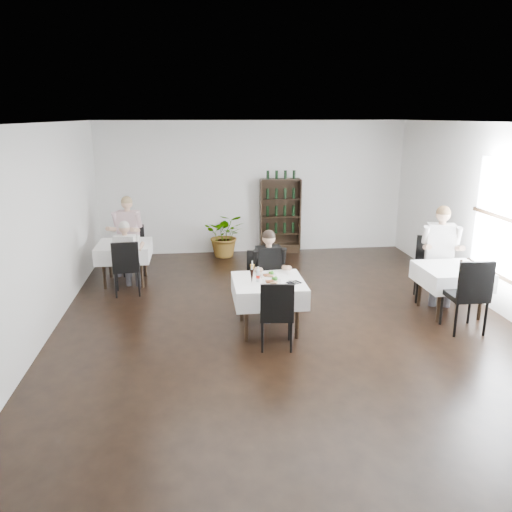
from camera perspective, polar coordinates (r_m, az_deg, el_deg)
The scene contains 23 objects.
room_shell at distance 7.15m, azimuth 3.86°, elevation 2.83°, with size 9.00×9.00×9.00m.
wine_shelf at distance 11.55m, azimuth 2.79°, elevation 4.51°, with size 0.90×0.28×1.75m.
main_table at distance 7.35m, azimuth 1.43°, elevation -3.92°, with size 1.03×1.03×0.77m.
left_table at distance 9.77m, azimuth -14.82°, elevation 0.54°, with size 0.98×0.98×0.77m.
right_table at distance 8.56m, azimuth 21.42°, elevation -2.17°, with size 0.98×0.98×0.77m.
potted_tree at distance 11.29m, azimuth -3.51°, elevation 2.43°, with size 0.90×0.78×1.00m, color #1D531C.
main_chair_far at distance 7.97m, azimuth 0.55°, elevation -2.64°, with size 0.54×0.54×1.02m.
main_chair_near at distance 6.77m, azimuth 2.38°, elevation -6.29°, with size 0.50×0.50×0.98m.
left_chair_far at distance 10.35m, azimuth -13.83°, elevation 1.08°, with size 0.46×0.47×0.97m.
left_chair_near at distance 9.06m, azimuth -14.61°, elevation -0.94°, with size 0.50×0.50×1.00m.
right_chair_far at distance 9.13m, azimuth 19.32°, elevation -0.88°, with size 0.64×0.64×1.09m.
right_chair_near at distance 7.86m, azimuth 23.18°, elevation -3.72°, with size 0.52×0.53×1.13m.
diner_main at distance 7.79m, azimuth 1.57°, elevation -1.31°, with size 0.55×0.56×1.40m.
diner_left_far at distance 10.34m, azimuth -14.52°, elevation 3.00°, with size 0.65×0.69×1.56m.
diner_left_near at distance 9.26m, azimuth -14.54°, elevation 0.63°, with size 0.53×0.55×1.31m.
diner_right_far at distance 9.02m, azimuth 20.38°, elevation 1.01°, with size 0.69×0.73×1.64m.
plate_far at distance 7.48m, azimuth 1.50°, elevation -2.23°, with size 0.24×0.24×0.07m.
plate_near at distance 7.19m, azimuth 1.85°, elevation -2.96°, with size 0.30×0.30×0.08m.
pilsner_dark at distance 7.16m, azimuth -0.48°, elevation -2.31°, with size 0.06×0.06×0.26m.
pilsner_lager at distance 7.33m, azimuth -0.44°, elevation -1.80°, with size 0.07×0.07×0.28m.
coke_bottle at distance 7.22m, azimuth 0.22°, elevation -2.27°, with size 0.06×0.06×0.23m.
napkin_cutlery at distance 7.22m, azimuth 4.35°, elevation -3.03°, with size 0.23×0.21×0.02m.
pepper_mill at distance 8.61m, azimuth 22.38°, elevation -0.75°, with size 0.04×0.04×0.11m, color black.
Camera 1 is at (-1.31, -6.85, 3.10)m, focal length 35.00 mm.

